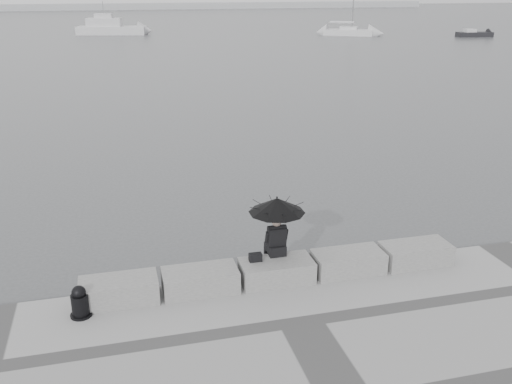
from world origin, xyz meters
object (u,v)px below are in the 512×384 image
object	(u,v)px
motor_cruiser	(112,28)
small_motorboat	(474,34)
sailboat_right	(349,31)
seated_person	(277,212)
mooring_bollard	(80,304)

from	to	relation	value
motor_cruiser	small_motorboat	world-z (taller)	motor_cruiser
sailboat_right	small_motorboat	distance (m)	16.67
motor_cruiser	small_motorboat	bearing A→B (deg)	-6.20
sailboat_right	motor_cruiser	world-z (taller)	sailboat_right
seated_person	small_motorboat	distance (m)	73.20
seated_person	sailboat_right	distance (m)	70.21
motor_cruiser	small_motorboat	xyz separation A→B (m)	(46.93, -15.81, -0.57)
sailboat_right	motor_cruiser	size ratio (longest dim) A/B	1.32
mooring_bollard	seated_person	bearing A→B (deg)	9.43
sailboat_right	motor_cruiser	distance (m)	32.88
mooring_bollard	motor_cruiser	size ratio (longest dim) A/B	0.07
mooring_bollard	small_motorboat	distance (m)	76.39
mooring_bollard	motor_cruiser	distance (m)	74.47
mooring_bollard	motor_cruiser	xyz separation A→B (m)	(2.04, 74.44, 0.11)
motor_cruiser	small_motorboat	size ratio (longest dim) A/B	2.00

